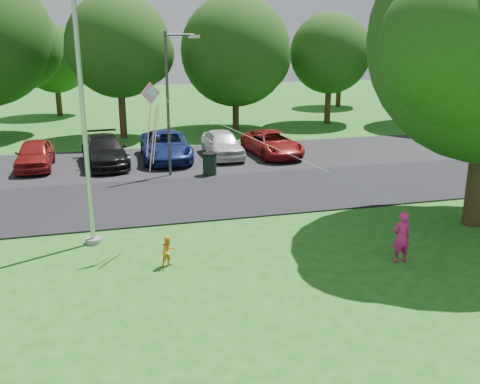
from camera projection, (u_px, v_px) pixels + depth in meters
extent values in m
plane|color=#1F651A|center=(245.00, 304.00, 12.82)|extent=(120.00, 120.00, 0.00)
cube|color=black|center=(185.00, 197.00, 21.15)|extent=(60.00, 6.00, 0.06)
cube|color=black|center=(164.00, 161.00, 27.18)|extent=(42.00, 7.00, 0.06)
cylinder|color=#B7BABF|center=(80.00, 79.00, 15.18)|extent=(0.14, 0.14, 10.00)
cylinder|color=gray|center=(93.00, 241.00, 16.56)|extent=(0.50, 0.50, 0.16)
cylinder|color=#3F3F44|center=(168.00, 106.00, 23.55)|extent=(0.13, 0.13, 6.38)
cylinder|color=#3F3F44|center=(180.00, 35.00, 23.15)|extent=(1.39, 0.71, 0.09)
cube|color=silver|center=(194.00, 37.00, 23.63)|extent=(0.53, 0.41, 0.15)
cylinder|color=black|center=(210.00, 165.00, 24.38)|extent=(0.62, 0.62, 1.00)
cylinder|color=black|center=(209.00, 154.00, 24.23)|extent=(0.67, 0.67, 0.06)
cylinder|color=#332316|center=(477.00, 177.00, 17.78)|extent=(0.62, 0.62, 3.36)
sphere|color=#15370F|center=(471.00, 53.00, 15.36)|extent=(4.67, 4.67, 4.67)
sphere|color=#15370F|center=(450.00, 44.00, 15.07)|extent=(4.05, 4.05, 4.05)
sphere|color=#15370F|center=(17.00, 46.00, 33.54)|extent=(5.53, 5.53, 5.53)
cylinder|color=#332316|center=(122.00, 110.00, 33.18)|extent=(0.44, 0.44, 3.43)
sphere|color=#15370F|center=(118.00, 45.00, 32.07)|extent=(6.27, 6.27, 6.27)
sphere|color=#15370F|center=(142.00, 53.00, 33.14)|extent=(4.07, 4.07, 4.07)
sphere|color=#15370F|center=(97.00, 51.00, 31.13)|extent=(3.76, 3.76, 3.76)
cylinder|color=#332316|center=(236.00, 110.00, 36.34)|extent=(0.44, 0.44, 2.66)
sphere|color=#15370F|center=(236.00, 51.00, 35.25)|extent=(7.27, 7.27, 7.27)
sphere|color=#15370F|center=(256.00, 59.00, 36.48)|extent=(4.72, 4.72, 4.72)
sphere|color=#15370F|center=(217.00, 57.00, 34.15)|extent=(4.36, 4.36, 4.36)
cylinder|color=#332316|center=(328.00, 103.00, 38.71)|extent=(0.44, 0.44, 3.02)
sphere|color=#15370F|center=(330.00, 53.00, 37.73)|extent=(5.67, 5.67, 5.67)
sphere|color=#15370F|center=(343.00, 59.00, 38.69)|extent=(3.68, 3.68, 3.68)
sphere|color=#15370F|center=(319.00, 58.00, 36.87)|extent=(3.40, 3.40, 3.40)
cylinder|color=#332316|center=(456.00, 100.00, 38.39)|extent=(0.44, 0.44, 3.42)
sphere|color=#15370F|center=(464.00, 31.00, 37.04)|extent=(8.77, 8.77, 8.77)
sphere|color=#15370F|center=(479.00, 41.00, 38.53)|extent=(5.70, 5.70, 5.70)
sphere|color=#15370F|center=(451.00, 38.00, 35.71)|extent=(5.26, 5.26, 5.26)
cylinder|color=#332316|center=(59.00, 99.00, 42.48)|extent=(0.44, 0.44, 2.60)
sphere|color=#15370F|center=(55.00, 59.00, 41.60)|extent=(5.20, 5.20, 5.20)
sphere|color=#15370F|center=(71.00, 64.00, 42.49)|extent=(3.38, 3.38, 3.38)
sphere|color=#15370F|center=(40.00, 63.00, 40.82)|extent=(3.12, 3.12, 3.12)
cylinder|color=#332316|center=(339.00, 92.00, 47.96)|extent=(0.44, 0.44, 2.60)
sphere|color=#15370F|center=(340.00, 56.00, 47.08)|extent=(5.20, 5.20, 5.20)
sphere|color=#15370F|center=(350.00, 60.00, 47.96)|extent=(3.38, 3.38, 3.38)
sphere|color=#15370F|center=(333.00, 60.00, 46.30)|extent=(3.12, 3.12, 3.12)
imported|color=maroon|center=(35.00, 154.00, 25.44)|extent=(1.67, 4.03, 1.37)
imported|color=black|center=(105.00, 151.00, 26.14)|extent=(2.37, 5.06, 1.43)
imported|color=navy|center=(166.00, 146.00, 27.26)|extent=(2.59, 5.28, 1.44)
imported|color=silver|center=(222.00, 144.00, 27.85)|extent=(1.72, 4.19, 1.42)
imported|color=maroon|center=(272.00, 143.00, 28.25)|extent=(2.52, 4.82, 1.30)
imported|color=#E21E7D|center=(401.00, 237.00, 15.01)|extent=(0.55, 0.36, 1.49)
imported|color=#FF9E28|center=(168.00, 251.00, 14.78)|extent=(0.54, 0.49, 0.90)
cube|color=pink|center=(150.00, 93.00, 15.02)|extent=(0.57, 0.26, 0.60)
cube|color=#8CC6E5|center=(152.00, 92.00, 15.00)|extent=(0.28, 0.14, 0.29)
cylinder|color=white|center=(276.00, 149.00, 14.88)|extent=(6.53, 2.95, 2.95)
cylinder|color=pink|center=(149.00, 130.00, 15.29)|extent=(0.20, 0.25, 1.59)
cylinder|color=pink|center=(156.00, 134.00, 15.43)|extent=(0.22, 0.42, 1.82)
cylinder|color=pink|center=(153.00, 139.00, 15.32)|extent=(0.24, 0.61, 2.03)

